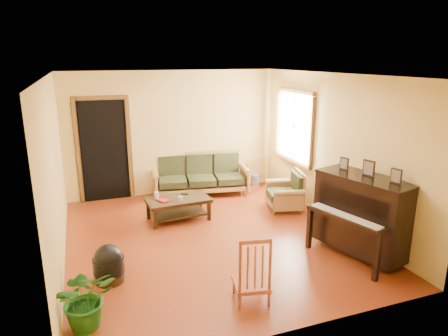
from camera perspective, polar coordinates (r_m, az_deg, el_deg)
name	(u,v)px	position (r m, az deg, el deg)	size (l,w,h in m)	color
floor	(212,237)	(6.65, -1.78, -9.85)	(5.00, 5.00, 0.00)	#63200D
doorway	(104,151)	(8.40, -16.73, 2.33)	(1.08, 0.16, 2.05)	black
window	(295,127)	(8.22, 10.05, 5.85)	(0.12, 1.36, 1.46)	white
sofa	(201,175)	(8.53, -3.32, -0.97)	(2.01, 0.84, 0.86)	olive
coffee_table	(178,209)	(7.29, -6.54, -5.84)	(1.11, 0.61, 0.41)	black
armchair	(284,190)	(7.77, 8.58, -3.19)	(0.72, 0.75, 0.75)	olive
piano	(362,216)	(6.20, 19.11, -6.55)	(0.81, 1.37, 1.21)	black
footstool	(109,268)	(5.58, -16.11, -13.55)	(0.40, 0.40, 0.38)	black
red_chair	(251,267)	(4.90, 3.93, -13.96)	(0.41, 0.45, 0.88)	maroon
leaning_frame	(256,171)	(9.32, 4.64, -0.44)	(0.44, 0.10, 0.58)	gold
ceramic_crock	(255,180)	(9.23, 4.52, -1.70)	(0.19, 0.19, 0.24)	#33439A
potted_plant	(86,298)	(4.75, -19.14, -17.13)	(0.63, 0.55, 0.70)	#195418
book	(160,202)	(7.09, -9.08, -4.75)	(0.15, 0.21, 0.02)	maroon
candle	(157,195)	(7.24, -9.61, -3.88)	(0.07, 0.07, 0.12)	white
glass_jar	(180,198)	(7.15, -6.24, -4.30)	(0.09, 0.09, 0.06)	silver
remote	(185,194)	(7.41, -5.65, -3.73)	(0.14, 0.04, 0.01)	black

